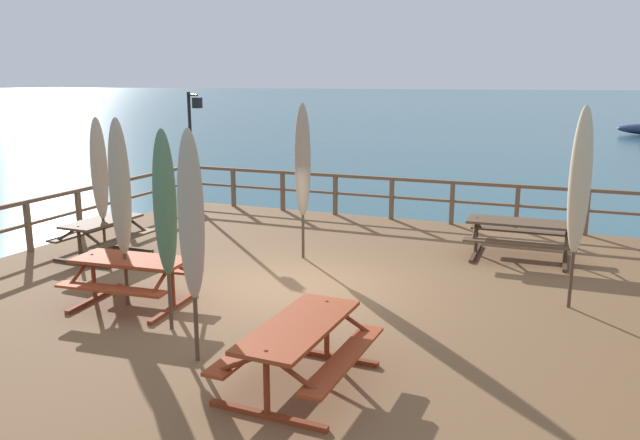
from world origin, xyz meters
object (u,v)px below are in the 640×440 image
object	(u,v)px
picnic_table_front_left	(132,271)
picnic_table_mid_centre	(300,340)
picnic_table_front_right	(103,230)
patio_umbrella_tall_front	(99,170)
patio_umbrella_short_front	(191,217)
picnic_table_mid_right	(521,231)
patio_umbrella_short_back	(165,204)
patio_umbrella_short_mid	(580,182)
patio_umbrella_tall_mid_left	(120,188)
patio_umbrella_tall_back_left	(303,161)
lamp_post_hooked	(193,132)

from	to	relation	value
picnic_table_front_left	picnic_table_mid_centre	world-z (taller)	same
picnic_table_mid_centre	picnic_table_front_right	distance (m)	6.88
picnic_table_front_right	patio_umbrella_tall_front	bearing A→B (deg)	-28.43
patio_umbrella_tall_front	patio_umbrella_short_front	world-z (taller)	patio_umbrella_short_front
picnic_table_mid_right	patio_umbrella_short_back	distance (m)	7.27
picnic_table_mid_right	patio_umbrella_short_mid	xyz separation A→B (m)	(0.96, -2.61, 1.44)
patio_umbrella_tall_front	patio_umbrella_short_front	bearing A→B (deg)	-37.94
picnic_table_mid_right	patio_umbrella_short_front	xyz separation A→B (m)	(-3.43, -6.43, 1.32)
patio_umbrella_tall_front	patio_umbrella_short_front	size ratio (longest dim) A/B	0.95
patio_umbrella_tall_front	patio_umbrella_short_back	bearing A→B (deg)	-37.58
picnic_table_front_left	patio_umbrella_tall_front	xyz separation A→B (m)	(-2.27, 2.02, 1.24)
picnic_table_front_right	patio_umbrella_short_mid	world-z (taller)	patio_umbrella_short_mid
patio_umbrella_short_back	picnic_table_mid_right	bearing A→B (deg)	52.51
patio_umbrella_short_back	patio_umbrella_short_mid	bearing A→B (deg)	30.03
picnic_table_front_left	patio_umbrella_tall_front	bearing A→B (deg)	138.39
picnic_table_mid_centre	patio_umbrella_tall_mid_left	world-z (taller)	patio_umbrella_tall_mid_left
picnic_table_front_right	patio_umbrella_short_back	bearing A→B (deg)	-37.44
picnic_table_front_left	picnic_table_mid_right	bearing A→B (deg)	42.58
picnic_table_mid_centre	picnic_table_front_right	size ratio (longest dim) A/B	1.20
picnic_table_front_left	patio_umbrella_short_mid	world-z (taller)	patio_umbrella_short_mid
patio_umbrella_tall_back_left	patio_umbrella_tall_front	distance (m)	4.01
picnic_table_front_left	patio_umbrella_short_front	world-z (taller)	patio_umbrella_short_front
picnic_table_mid_centre	lamp_post_hooked	distance (m)	11.05
picnic_table_front_left	picnic_table_front_right	world-z (taller)	same
picnic_table_front_right	patio_umbrella_tall_back_left	world-z (taller)	patio_umbrella_tall_back_left
picnic_table_front_right	patio_umbrella_tall_front	xyz separation A→B (m)	(0.06, -0.03, 1.24)
picnic_table_mid_right	patio_umbrella_short_back	bearing A→B (deg)	-127.49
picnic_table_front_left	picnic_table_mid_centre	xyz separation A→B (m)	(3.56, -1.49, 0.01)
picnic_table_front_left	patio_umbrella_tall_front	distance (m)	3.28
picnic_table_front_left	picnic_table_front_right	size ratio (longest dim) A/B	1.14
patio_umbrella_short_front	patio_umbrella_tall_back_left	bearing A→B (deg)	97.33
picnic_table_mid_centre	patio_umbrella_short_mid	distance (m)	5.11
picnic_table_front_left	patio_umbrella_short_mid	distance (m)	7.07
patio_umbrella_tall_front	lamp_post_hooked	xyz separation A→B (m)	(-1.07, 4.98, 0.32)
patio_umbrella_tall_back_left	patio_umbrella_short_mid	world-z (taller)	patio_umbrella_short_mid
patio_umbrella_short_back	lamp_post_hooked	world-z (taller)	lamp_post_hooked
picnic_table_mid_centre	patio_umbrella_short_back	size ratio (longest dim) A/B	0.70
patio_umbrella_short_back	patio_umbrella_short_mid	size ratio (longest dim) A/B	0.91
picnic_table_front_left	patio_umbrella_short_back	xyz separation A→B (m)	(1.15, -0.62, 1.27)
patio_umbrella_short_front	lamp_post_hooked	bearing A→B (deg)	122.90
picnic_table_front_right	lamp_post_hooked	xyz separation A→B (m)	(-1.01, 4.95, 1.56)
picnic_table_mid_right	patio_umbrella_short_back	size ratio (longest dim) A/B	0.73
patio_umbrella_tall_mid_left	patio_umbrella_tall_back_left	size ratio (longest dim) A/B	0.96
patio_umbrella_short_front	lamp_post_hooked	distance (m)	9.97
picnic_table_front_left	patio_umbrella_short_back	size ratio (longest dim) A/B	0.66
picnic_table_front_right	patio_umbrella_tall_back_left	size ratio (longest dim) A/B	0.54
patio_umbrella_short_back	patio_umbrella_short_front	size ratio (longest dim) A/B	0.97
patio_umbrella_short_mid	patio_umbrella_tall_back_left	bearing A→B (deg)	168.38
picnic_table_mid_right	patio_umbrella_tall_mid_left	xyz separation A→B (m)	(-5.57, -5.12, 1.32)
patio_umbrella_tall_mid_left	patio_umbrella_short_back	size ratio (longest dim) A/B	1.03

